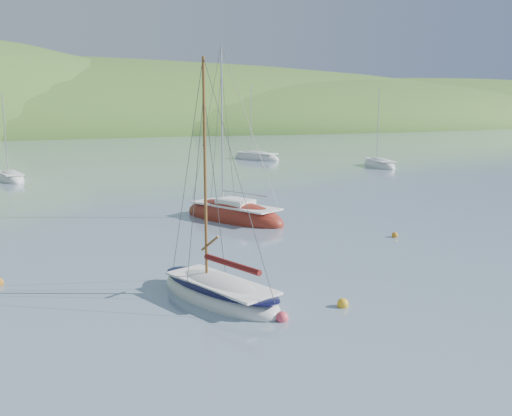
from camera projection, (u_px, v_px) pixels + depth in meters
name	position (u px, v px, depth m)	size (l,w,h in m)	color
ground	(306.00, 314.00, 21.51)	(700.00, 700.00, 0.00)	gray
daysailer_white	(219.00, 293.00, 23.13)	(4.44, 7.15, 10.32)	silver
sloop_red	(234.00, 216.00, 38.99)	(6.17, 9.02, 12.67)	maroon
distant_sloop_a	(10.00, 179.00, 59.03)	(3.51, 7.04, 9.61)	silver
distant_sloop_b	(256.00, 158.00, 81.31)	(5.88, 8.54, 11.52)	silver
distant_sloop_d	(379.00, 165.00, 71.82)	(4.25, 7.91, 10.72)	silver
mooring_buoys	(262.00, 287.00, 24.31)	(21.94, 9.50, 0.47)	#F1AC1D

